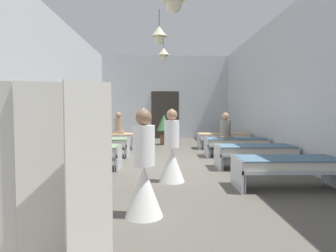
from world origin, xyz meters
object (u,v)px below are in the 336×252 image
(bed_right_row_0, at_px, (287,165))
(bed_left_row_1, at_px, (81,151))
(privacy_screen, at_px, (41,181))
(bed_right_row_3, at_px, (223,137))
(bed_left_row_3, at_px, (109,137))
(bed_right_row_1, at_px, (255,151))
(patient_seated_secondary, at_px, (119,126))
(nurse_near_aisle, at_px, (172,156))
(nurse_mid_aisle, at_px, (144,178))
(patient_seated_primary, at_px, (225,129))
(bed_left_row_2, at_px, (98,143))
(potted_plant, at_px, (164,125))
(bed_left_row_0, at_px, (53,166))
(bed_right_row_2, at_px, (236,142))

(bed_right_row_0, xyz_separation_m, bed_left_row_1, (-4.30, 1.90, 0.00))
(privacy_screen, bearing_deg, bed_right_row_3, 46.98)
(bed_left_row_3, bearing_deg, bed_right_row_1, -41.44)
(bed_right_row_3, bearing_deg, patient_seated_secondary, 178.59)
(nurse_near_aisle, xyz_separation_m, nurse_mid_aisle, (-0.45, -1.96, 0.00))
(bed_right_row_0, relative_size, nurse_mid_aisle, 1.28)
(bed_right_row_0, height_order, patient_seated_secondary, patient_seated_secondary)
(bed_left_row_1, distance_m, nurse_near_aisle, 2.57)
(bed_right_row_0, distance_m, nurse_near_aisle, 2.19)
(patient_seated_primary, bearing_deg, patient_seated_secondary, 149.83)
(bed_left_row_2, bearing_deg, bed_right_row_3, 23.82)
(bed_left_row_2, relative_size, bed_right_row_3, 1.00)
(potted_plant, bearing_deg, bed_left_row_0, -106.51)
(bed_left_row_3, bearing_deg, bed_right_row_2, -23.82)
(bed_right_row_3, bearing_deg, patient_seated_primary, -99.94)
(bed_right_row_0, height_order, bed_right_row_2, same)
(patient_seated_secondary, height_order, privacy_screen, privacy_screen)
(bed_right_row_1, relative_size, potted_plant, 1.50)
(bed_left_row_1, distance_m, bed_left_row_2, 1.90)
(bed_right_row_1, relative_size, bed_right_row_2, 1.00)
(bed_left_row_0, xyz_separation_m, bed_right_row_3, (4.30, 5.70, 0.00))
(bed_left_row_3, xyz_separation_m, potted_plant, (2.07, 1.29, 0.39))
(nurse_mid_aisle, bearing_deg, privacy_screen, 59.87)
(bed_left_row_0, relative_size, privacy_screen, 1.12)
(bed_left_row_3, distance_m, nurse_mid_aisle, 7.32)
(bed_right_row_2, bearing_deg, potted_plant, 125.00)
(bed_left_row_1, height_order, patient_seated_secondary, patient_seated_secondary)
(patient_seated_primary, bearing_deg, bed_left_row_3, 153.19)
(bed_left_row_1, relative_size, bed_right_row_1, 1.00)
(bed_left_row_0, bearing_deg, potted_plant, 73.49)
(bed_right_row_0, bearing_deg, bed_right_row_3, 90.00)
(bed_right_row_2, distance_m, patient_seated_primary, 0.56)
(privacy_screen, bearing_deg, bed_left_row_0, 86.63)
(nurse_near_aisle, distance_m, nurse_mid_aisle, 2.01)
(bed_right_row_2, relative_size, nurse_near_aisle, 1.28)
(bed_right_row_3, bearing_deg, potted_plant, 150.01)
(bed_right_row_3, distance_m, nurse_mid_aisle, 7.56)
(bed_right_row_3, bearing_deg, privacy_screen, -111.36)
(bed_right_row_1, bearing_deg, nurse_mid_aisle, -127.75)
(privacy_screen, bearing_deg, patient_seated_primary, 43.79)
(patient_seated_primary, relative_size, privacy_screen, 0.47)
(bed_right_row_1, xyz_separation_m, bed_left_row_2, (-4.30, 1.90, 0.00))
(bed_left_row_0, distance_m, patient_seated_secondary, 5.82)
(bed_right_row_0, height_order, bed_right_row_3, same)
(patient_seated_primary, distance_m, potted_plant, 3.79)
(bed_left_row_2, bearing_deg, patient_seated_primary, -1.41)
(bed_left_row_0, distance_m, bed_left_row_2, 3.80)
(bed_right_row_1, xyz_separation_m, bed_right_row_2, (0.00, 1.90, 0.00))
(bed_right_row_3, distance_m, patient_seated_primary, 2.07)
(bed_left_row_2, bearing_deg, nurse_mid_aisle, -71.51)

